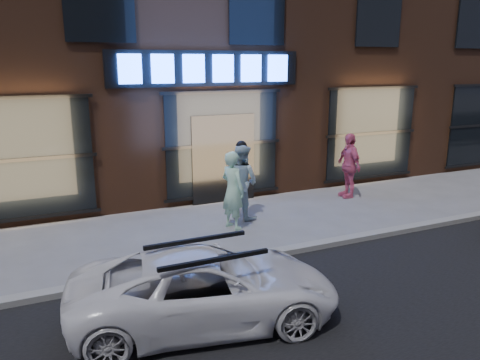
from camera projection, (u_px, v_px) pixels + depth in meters
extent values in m
plane|color=slate|center=(296.00, 252.00, 9.53)|extent=(90.00, 90.00, 0.00)
cube|color=gray|center=(296.00, 249.00, 9.52)|extent=(60.00, 0.25, 0.12)
cube|color=#54301E|center=(176.00, 23.00, 15.39)|extent=(30.00, 8.00, 10.00)
cube|color=black|center=(208.00, 68.00, 11.99)|extent=(5.20, 0.06, 0.90)
cube|color=black|center=(223.00, 159.00, 12.71)|extent=(1.80, 0.10, 2.40)
cube|color=#FFBF72|center=(20.00, 159.00, 10.68)|extent=(3.00, 0.04, 2.60)
cube|color=black|center=(20.00, 160.00, 10.65)|extent=(3.20, 0.06, 2.80)
cube|color=#FFBF72|center=(222.00, 144.00, 12.66)|extent=(3.00, 0.04, 2.60)
cube|color=black|center=(223.00, 144.00, 12.63)|extent=(3.20, 0.06, 2.80)
cube|color=#FFBF72|center=(370.00, 133.00, 14.64)|extent=(3.00, 0.04, 2.60)
cube|color=black|center=(371.00, 133.00, 14.61)|extent=(3.20, 0.06, 2.80)
cube|color=black|center=(99.00, 6.00, 10.61)|extent=(1.60, 0.06, 1.60)
cube|color=black|center=(257.00, 13.00, 12.19)|extent=(1.60, 0.06, 1.60)
cube|color=black|center=(379.00, 19.00, 13.78)|extent=(1.60, 0.06, 1.60)
cube|color=black|center=(475.00, 23.00, 15.36)|extent=(1.60, 0.06, 1.60)
cube|color=#2659FF|center=(130.00, 69.00, 11.13)|extent=(0.55, 0.12, 0.70)
cube|color=#2659FF|center=(163.00, 69.00, 11.45)|extent=(0.55, 0.12, 0.70)
cube|color=#2659FF|center=(194.00, 69.00, 11.77)|extent=(0.55, 0.12, 0.70)
cube|color=#2659FF|center=(223.00, 68.00, 12.09)|extent=(0.55, 0.12, 0.70)
cube|color=#2659FF|center=(251.00, 68.00, 12.40)|extent=(0.55, 0.12, 0.70)
cube|color=#2659FF|center=(278.00, 68.00, 12.72)|extent=(0.55, 0.12, 0.70)
imported|color=#B3EBCF|center=(233.00, 190.00, 10.70)|extent=(0.63, 0.77, 1.82)
imported|color=silver|center=(241.00, 181.00, 11.45)|extent=(1.01, 1.11, 1.84)
imported|color=#E55E87|center=(349.00, 165.00, 13.23)|extent=(0.56, 1.12, 1.84)
imported|color=white|center=(206.00, 287.00, 6.86)|extent=(4.20, 2.50, 1.09)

